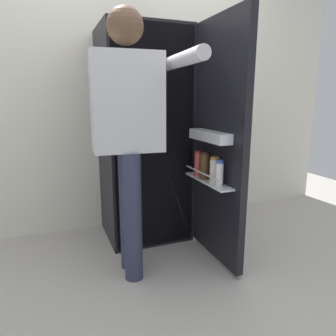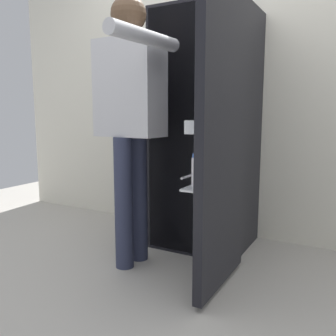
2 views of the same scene
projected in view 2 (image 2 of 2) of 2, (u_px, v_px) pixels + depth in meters
ground_plane at (171, 269)px, 2.34m from camera, size 6.36×6.36×0.00m
kitchen_wall at (224, 84)px, 2.94m from camera, size 4.40×0.10×2.49m
refrigerator at (207, 132)px, 2.63m from camera, size 0.73×1.26×1.74m
person at (131, 108)px, 2.28m from camera, size 0.56×0.79×1.72m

